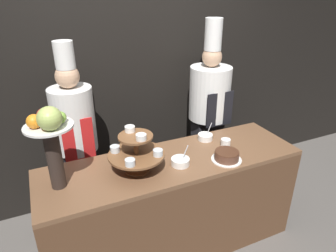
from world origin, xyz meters
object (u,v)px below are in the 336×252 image
Objects in this scene: serving_bowl_near at (180,162)px; cup_white at (226,143)px; serving_bowl_far at (205,137)px; cake_round at (227,156)px; tiered_stand at (136,151)px; chef_center_left at (209,109)px; fruit_pedestal at (51,136)px; chef_left at (76,135)px.

cup_white is at bearing 12.41° from serving_bowl_near.
cup_white is at bearing -61.03° from serving_bowl_far.
cup_white is (0.12, 0.19, -0.00)m from cake_round.
tiered_stand is 0.22× the size of chef_center_left.
fruit_pedestal is (-0.54, 0.02, 0.22)m from tiered_stand.
cake_round is 0.37m from serving_bowl_far.
chef_center_left reaches higher than serving_bowl_near.
chef_center_left is at bearing 55.35° from serving_bowl_far.
cake_round is 2.93× the size of cup_white.
cake_round is 1.55× the size of serving_bowl_far.
serving_bowl_near is at bearing -46.05° from chef_left.
chef_center_left reaches higher than fruit_pedestal.
chef_center_left reaches higher than chef_left.
fruit_pedestal is 0.32× the size of chef_center_left.
fruit_pedestal is 1.32m from serving_bowl_far.
chef_left is (-1.02, 0.77, 0.04)m from cake_round.
chef_left is (-0.66, 0.68, 0.05)m from serving_bowl_near.
chef_left reaches higher than serving_bowl_near.
cake_round is at bearing -12.17° from tiered_stand.
tiered_stand is 0.82m from cup_white.
tiered_stand is 0.72m from chef_left.
tiered_stand is at bearing 167.83° from cake_round.
fruit_pedestal is 1.29m from cake_round.
serving_bowl_near is 0.48m from serving_bowl_far.
chef_left is at bearing 153.10° from cup_white.
tiered_stand is 0.71m from cake_round.
fruit_pedestal is at bearing 177.71° from tiered_stand.
chef_center_left reaches higher than cup_white.
chef_center_left is at bearing 68.29° from cake_round.
serving_bowl_near is 0.96m from chef_center_left.
chef_left is at bearing 158.77° from serving_bowl_far.
chef_left is at bearing 71.08° from fruit_pedestal.
serving_bowl_near is (0.32, -0.06, -0.14)m from tiered_stand.
fruit_pedestal is 7.46× the size of cup_white.
cup_white is 0.04× the size of chef_center_left.
chef_left is (-1.05, 0.41, 0.05)m from serving_bowl_far.
tiered_stand is 0.76m from serving_bowl_far.
serving_bowl_far is at bearing 17.15° from tiered_stand.
cake_round is at bearing -13.78° from serving_bowl_near.
serving_bowl_far is at bearing 85.80° from cake_round.
serving_bowl_far is at bearing -124.65° from chef_center_left.
chef_center_left reaches higher than cake_round.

